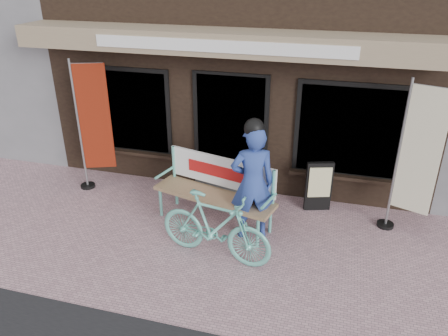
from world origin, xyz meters
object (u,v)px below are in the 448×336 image
(person, at_px, (252,181))
(nobori_red, at_px, (93,125))
(menu_stand, at_px, (319,186))
(nobori_cream, at_px, (415,159))
(bench, at_px, (217,186))
(bicycle, at_px, (215,227))

(person, relative_size, nobori_red, 0.79)
(person, relative_size, menu_stand, 2.16)
(nobori_red, xyz_separation_m, menu_stand, (4.02, 0.25, -0.79))
(nobori_red, distance_m, nobori_cream, 5.36)
(person, bearing_deg, nobori_cream, -2.50)
(nobori_cream, xyz_separation_m, menu_stand, (-1.35, 0.33, -0.80))
(bench, height_order, bicycle, bench)
(bench, height_order, person, person)
(bench, distance_m, nobori_cream, 3.00)
(menu_stand, bearing_deg, person, -149.29)
(person, xyz_separation_m, bicycle, (-0.38, -0.69, -0.43))
(nobori_cream, height_order, menu_stand, nobori_cream)
(person, distance_m, nobori_red, 3.20)
(bicycle, xyz_separation_m, menu_stand, (1.31, 1.74, -0.05))
(bicycle, bearing_deg, bench, 24.51)
(bicycle, relative_size, nobori_cream, 0.70)
(bicycle, bearing_deg, menu_stand, -27.09)
(bicycle, relative_size, menu_stand, 1.91)
(bicycle, bearing_deg, person, -18.93)
(person, xyz_separation_m, nobori_red, (-3.09, 0.80, 0.30))
(bench, bearing_deg, nobori_cream, 23.50)
(nobori_red, bearing_deg, bench, -33.46)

